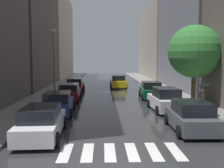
# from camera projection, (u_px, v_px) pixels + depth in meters

# --- Properties ---
(ground_plane) EXTENTS (28.00, 72.00, 0.04)m
(ground_plane) POSITION_uv_depth(u_px,v_px,m) (109.00, 90.00, 32.46)
(ground_plane) COLOR #2B2B2E
(sidewalk_left) EXTENTS (3.00, 72.00, 0.15)m
(sidewalk_left) POSITION_uv_depth(u_px,v_px,m) (55.00, 89.00, 32.22)
(sidewalk_left) COLOR gray
(sidewalk_left) RESTS_ON ground
(sidewalk_right) EXTENTS (3.00, 72.00, 0.15)m
(sidewalk_right) POSITION_uv_depth(u_px,v_px,m) (161.00, 89.00, 32.68)
(sidewalk_right) COLOR gray
(sidewalk_right) RESTS_ON ground
(crosswalk_stripes) EXTENTS (4.95, 2.20, 0.01)m
(crosswalk_stripes) POSITION_uv_depth(u_px,v_px,m) (121.00, 152.00, 10.80)
(crosswalk_stripes) COLOR silver
(crosswalk_stripes) RESTS_ON ground
(building_left_far) EXTENTS (6.00, 21.07, 16.44)m
(building_left_far) POSITION_uv_depth(u_px,v_px,m) (52.00, 37.00, 54.24)
(building_left_far) COLOR #B2A38C
(building_left_far) RESTS_ON ground
(building_right_mid) EXTENTS (6.00, 17.67, 15.41)m
(building_right_mid) POSITION_uv_depth(u_px,v_px,m) (197.00, 27.00, 32.93)
(building_right_mid) COLOR slate
(building_right_mid) RESTS_ON ground
(building_right_far) EXTENTS (6.00, 21.36, 14.04)m
(building_right_far) POSITION_uv_depth(u_px,v_px,m) (161.00, 42.00, 52.99)
(building_right_far) COLOR #9E9384
(building_right_far) RESTS_ON ground
(parked_car_left_nearest) EXTENTS (2.17, 4.85, 1.53)m
(parked_car_left_nearest) POSITION_uv_depth(u_px,v_px,m) (42.00, 122.00, 12.81)
(parked_car_left_nearest) COLOR silver
(parked_car_left_nearest) RESTS_ON ground
(parked_car_left_second) EXTENTS (2.27, 4.52, 1.53)m
(parked_car_left_second) POSITION_uv_depth(u_px,v_px,m) (58.00, 104.00, 18.18)
(parked_car_left_second) COLOR navy
(parked_car_left_second) RESTS_ON ground
(parked_car_left_third) EXTENTS (2.09, 4.70, 1.54)m
(parked_car_left_third) POSITION_uv_depth(u_px,v_px,m) (70.00, 92.00, 24.10)
(parked_car_left_third) COLOR maroon
(parked_car_left_third) RESTS_ON ground
(parked_car_left_fourth) EXTENTS (2.03, 4.32, 1.53)m
(parked_car_left_fourth) POSITION_uv_depth(u_px,v_px,m) (75.00, 85.00, 30.82)
(parked_car_left_fourth) COLOR maroon
(parked_car_left_fourth) RESTS_ON ground
(parked_car_right_nearest) EXTENTS (2.21, 4.18, 1.60)m
(parked_car_right_nearest) POSITION_uv_depth(u_px,v_px,m) (191.00, 117.00, 13.88)
(parked_car_right_nearest) COLOR #474C51
(parked_car_right_nearest) RESTS_ON ground
(parked_car_right_second) EXTENTS (2.13, 4.30, 1.71)m
(parked_car_right_second) POSITION_uv_depth(u_px,v_px,m) (165.00, 100.00, 19.20)
(parked_car_right_second) COLOR silver
(parked_car_right_second) RESTS_ON ground
(parked_car_right_third) EXTENTS (2.20, 4.23, 1.62)m
(parked_car_right_third) POSITION_uv_depth(u_px,v_px,m) (151.00, 90.00, 25.32)
(parked_car_right_third) COLOR #0C4C2D
(parked_car_right_third) RESTS_ON ground
(taxi_midroad) EXTENTS (2.07, 4.59, 1.81)m
(taxi_midroad) POSITION_uv_depth(u_px,v_px,m) (118.00, 82.00, 34.92)
(taxi_midroad) COLOR yellow
(taxi_midroad) RESTS_ON ground
(pedestrian_foreground) EXTENTS (1.07, 1.07, 2.03)m
(pedestrian_foreground) POSITION_uv_depth(u_px,v_px,m) (202.00, 93.00, 16.73)
(pedestrian_foreground) COLOR #38513D
(pedestrian_foreground) RESTS_ON sidewalk_right
(street_tree_right) EXTENTS (4.17, 4.17, 6.29)m
(street_tree_right) POSITION_uv_depth(u_px,v_px,m) (195.00, 52.00, 20.84)
(street_tree_right) COLOR #513823
(street_tree_right) RESTS_ON sidewalk_right
(lamp_post_left) EXTENTS (0.60, 0.28, 6.49)m
(lamp_post_left) POSITION_uv_depth(u_px,v_px,m) (54.00, 57.00, 26.16)
(lamp_post_left) COLOR #595B60
(lamp_post_left) RESTS_ON sidewalk_left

